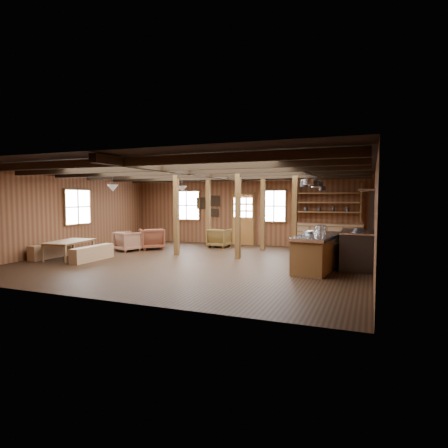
% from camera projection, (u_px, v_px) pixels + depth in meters
% --- Properties ---
extents(room, '(10.04, 9.04, 2.84)m').
position_uv_depth(room, '(195.00, 215.00, 11.22)').
color(room, black).
rests_on(room, ground).
extents(ceiling_joists, '(9.80, 8.82, 0.18)m').
position_uv_depth(ceiling_joists, '(198.00, 173.00, 11.29)').
color(ceiling_joists, black).
rests_on(ceiling_joists, ceiling).
extents(timber_posts, '(3.95, 2.35, 2.80)m').
position_uv_depth(timber_posts, '(235.00, 213.00, 12.95)').
color(timber_posts, '#4E3316').
rests_on(timber_posts, floor).
extents(back_door, '(1.02, 0.08, 2.15)m').
position_uv_depth(back_door, '(243.00, 223.00, 15.38)').
color(back_door, brown).
rests_on(back_door, floor).
extents(window_back_left, '(1.32, 0.06, 1.32)m').
position_uv_depth(window_back_left, '(187.00, 205.00, 16.29)').
color(window_back_left, white).
rests_on(window_back_left, wall_back).
extents(window_back_right, '(1.02, 0.06, 1.32)m').
position_uv_depth(window_back_right, '(274.00, 206.00, 14.86)').
color(window_back_right, white).
rests_on(window_back_right, wall_back).
extents(window_left, '(0.14, 1.24, 1.32)m').
position_uv_depth(window_left, '(78.00, 207.00, 13.49)').
color(window_left, white).
rests_on(window_left, wall_back).
extents(notice_boards, '(1.08, 0.03, 0.90)m').
position_uv_depth(notice_boards, '(210.00, 205.00, 15.88)').
color(notice_boards, silver).
rests_on(notice_boards, wall_back).
extents(back_counter, '(2.55, 0.60, 2.45)m').
position_uv_depth(back_counter, '(327.00, 234.00, 13.92)').
color(back_counter, brown).
rests_on(back_counter, floor).
extents(pendant_lamps, '(1.86, 2.36, 0.66)m').
position_uv_depth(pendant_lamps, '(149.00, 188.00, 12.91)').
color(pendant_lamps, '#303032').
rests_on(pendant_lamps, ceiling).
extents(pot_rack, '(0.42, 3.00, 0.42)m').
position_uv_depth(pot_rack, '(314.00, 184.00, 10.14)').
color(pot_rack, '#303032').
rests_on(pot_rack, ceiling).
extents(kitchen_island, '(1.15, 2.58, 1.20)m').
position_uv_depth(kitchen_island, '(318.00, 252.00, 10.05)').
color(kitchen_island, brown).
rests_on(kitchen_island, floor).
extents(step_stool, '(0.43, 0.31, 0.37)m').
position_uv_depth(step_stool, '(303.00, 255.00, 11.46)').
color(step_stool, olive).
rests_on(step_stool, floor).
extents(commercial_range, '(0.89, 1.74, 2.15)m').
position_uv_depth(commercial_range, '(360.00, 244.00, 10.23)').
color(commercial_range, '#303032').
rests_on(commercial_range, floor).
extents(dining_table, '(1.15, 1.76, 0.57)m').
position_uv_depth(dining_table, '(70.00, 250.00, 11.80)').
color(dining_table, '#956D44').
rests_on(dining_table, floor).
extents(bench_wall, '(0.31, 1.66, 0.46)m').
position_uv_depth(bench_wall, '(52.00, 250.00, 12.08)').
color(bench_wall, olive).
rests_on(bench_wall, floor).
extents(bench_aisle, '(0.31, 1.63, 0.45)m').
position_uv_depth(bench_aisle, '(92.00, 253.00, 11.48)').
color(bench_aisle, olive).
rests_on(bench_aisle, floor).
extents(armchair_a, '(1.21, 1.21, 0.79)m').
position_uv_depth(armchair_a, '(152.00, 239.00, 14.06)').
color(armchair_a, brown).
rests_on(armchair_a, floor).
extents(armchair_b, '(0.84, 0.86, 0.74)m').
position_uv_depth(armchair_b, '(219.00, 238.00, 14.62)').
color(armchair_b, brown).
rests_on(armchair_b, floor).
extents(armchair_c, '(1.00, 1.01, 0.72)m').
position_uv_depth(armchair_c, '(128.00, 241.00, 13.55)').
color(armchair_c, brown).
rests_on(armchair_c, floor).
extents(counter_pot, '(0.32, 0.32, 0.19)m').
position_uv_depth(counter_pot, '(320.00, 228.00, 10.91)').
color(counter_pot, silver).
rests_on(counter_pot, kitchen_island).
extents(bowl, '(0.37, 0.37, 0.07)m').
position_uv_depth(bowl, '(308.00, 232.00, 10.46)').
color(bowl, silver).
rests_on(bowl, kitchen_island).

